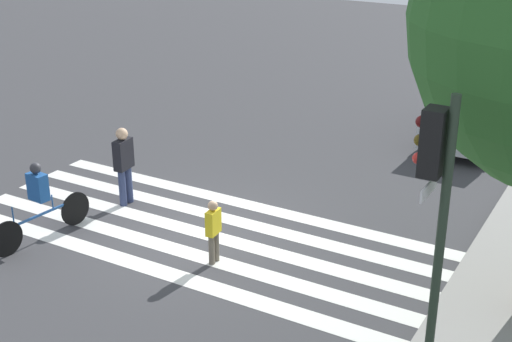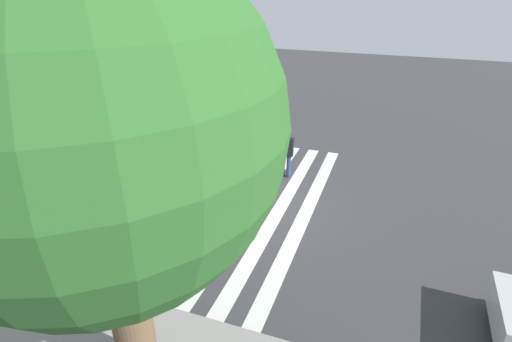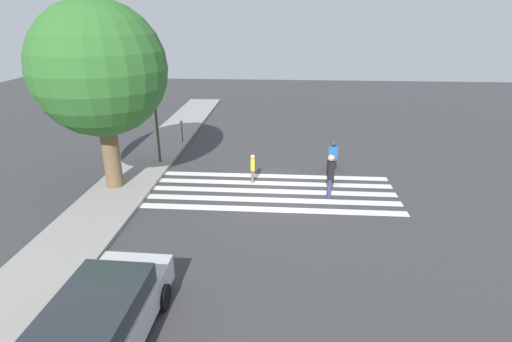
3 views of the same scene
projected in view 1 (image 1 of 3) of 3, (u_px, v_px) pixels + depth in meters
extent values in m
plane|color=#38383A|center=(200.00, 233.00, 14.59)|extent=(60.00, 60.00, 0.00)
cube|color=silver|center=(242.00, 203.00, 15.92)|extent=(0.43, 10.00, 0.01)
cube|color=silver|center=(222.00, 217.00, 15.26)|extent=(0.43, 10.00, 0.01)
cube|color=silver|center=(200.00, 233.00, 14.59)|extent=(0.43, 10.00, 0.01)
cube|color=silver|center=(176.00, 249.00, 13.93)|extent=(0.43, 10.00, 0.01)
cube|color=silver|center=(150.00, 268.00, 13.26)|extent=(0.43, 10.00, 0.01)
cylinder|color=#283828|center=(438.00, 266.00, 8.89)|extent=(0.12, 0.12, 4.45)
cube|color=black|center=(433.00, 142.00, 8.38)|extent=(0.32, 0.26, 0.84)
cube|color=silver|center=(429.00, 189.00, 8.60)|extent=(0.60, 0.02, 0.16)
sphere|color=#590F0F|center=(422.00, 122.00, 8.36)|extent=(0.15, 0.15, 0.15)
sphere|color=#59470F|center=(420.00, 140.00, 8.45)|extent=(0.15, 0.15, 0.15)
sphere|color=red|center=(418.00, 158.00, 8.54)|extent=(0.15, 0.15, 0.15)
cylinder|color=navy|center=(129.00, 184.00, 15.85)|extent=(0.16, 0.16, 0.84)
cylinder|color=navy|center=(122.00, 188.00, 15.67)|extent=(0.16, 0.16, 0.84)
cube|color=black|center=(123.00, 154.00, 15.48)|extent=(0.51, 0.27, 0.67)
sphere|color=tan|center=(122.00, 134.00, 15.30)|extent=(0.26, 0.26, 0.26)
cylinder|color=#6B6051|center=(216.00, 246.00, 13.42)|extent=(0.11, 0.11, 0.60)
cylinder|color=#6B6051|center=(212.00, 250.00, 13.29)|extent=(0.11, 0.11, 0.60)
cube|color=yellow|center=(213.00, 222.00, 13.15)|extent=(0.36, 0.18, 0.48)
sphere|color=tan|center=(213.00, 206.00, 13.03)|extent=(0.19, 0.19, 0.19)
cylinder|color=black|center=(6.00, 239.00, 13.57)|extent=(0.71, 0.12, 0.71)
cylinder|color=black|center=(75.00, 209.00, 14.83)|extent=(0.71, 0.12, 0.71)
cube|color=#1E4C8C|center=(41.00, 214.00, 14.12)|extent=(1.43, 0.19, 0.04)
cylinder|color=#1E4C8C|center=(52.00, 202.00, 14.28)|extent=(0.03, 0.03, 0.32)
cylinder|color=#1E4C8C|center=(13.00, 216.00, 13.58)|extent=(0.03, 0.03, 0.40)
cube|color=#1E5199|center=(38.00, 187.00, 13.90)|extent=(0.28, 0.42, 0.55)
sphere|color=#333338|center=(35.00, 168.00, 13.75)|extent=(0.22, 0.22, 0.22)
cube|color=#B7B7BC|center=(477.00, 118.00, 19.71)|extent=(4.78, 1.94, 0.70)
cube|color=#23282D|center=(479.00, 97.00, 19.49)|extent=(2.65, 1.74, 0.47)
cylinder|color=black|center=(495.00, 149.00, 18.23)|extent=(0.64, 0.22, 0.64)
cylinder|color=black|center=(427.00, 137.00, 19.09)|extent=(0.64, 0.22, 0.64)
cylinder|color=black|center=(459.00, 109.00, 21.42)|extent=(0.64, 0.22, 0.64)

